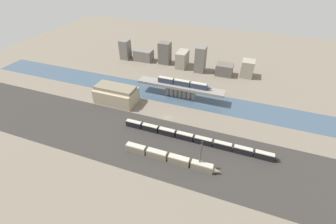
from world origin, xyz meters
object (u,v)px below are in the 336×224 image
Objects in this scene: train_yard_mid at (196,139)px; warehouse_building at (116,94)px; train_on_bridge at (184,83)px; train_yard_near at (170,158)px; signal_tower at (200,155)px.

warehouse_building reaches higher than train_yard_mid.
train_on_bridge is at bearing 26.79° from warehouse_building.
train_on_bridge is 0.77× the size of train_yard_near.
train_yard_near is at bearing -79.38° from train_on_bridge.
signal_tower is at bearing -69.94° from train_yard_mid.
warehouse_building is 75.48m from signal_tower.
train_on_bridge is 59.45m from train_yard_near.
train_yard_near is 2.84× the size of signal_tower.
train_on_bridge reaches higher than train_yard_mid.
signal_tower reaches higher than warehouse_building.
train_yard_mid is 4.94× the size of signal_tower.
signal_tower is (65.99, -36.52, 2.95)m from warehouse_building.
train_yard_near is 0.58× the size of train_yard_mid.
warehouse_building is (-51.50, 37.20, 3.63)m from train_yard_near.
train_yard_mid is 18.90m from signal_tower.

